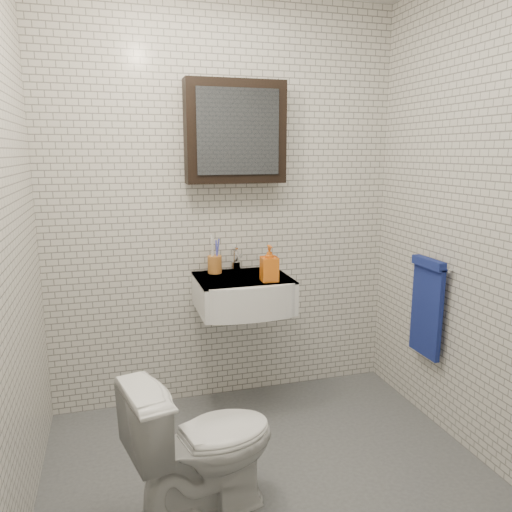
{
  "coord_description": "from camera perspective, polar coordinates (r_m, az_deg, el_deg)",
  "views": [
    {
      "loc": [
        -0.69,
        -2.03,
        1.59
      ],
      "look_at": [
        0.04,
        0.45,
        1.04
      ],
      "focal_mm": 35.0,
      "sensor_mm": 36.0,
      "label": 1
    }
  ],
  "objects": [
    {
      "name": "toilet",
      "position": [
        2.34,
        -6.09,
        -20.57
      ],
      "size": [
        0.72,
        0.51,
        0.66
      ],
      "primitive_type": "imported",
      "rotation": [
        0.0,
        0.0,
        1.81
      ],
      "color": "white",
      "rests_on": "ground"
    },
    {
      "name": "mirror_cabinet",
      "position": [
        3.05,
        -2.37,
        13.95
      ],
      "size": [
        0.6,
        0.15,
        0.6
      ],
      "color": "black",
      "rests_on": "room_shell"
    },
    {
      "name": "toothbrush_cup",
      "position": [
        3.09,
        -4.74,
        -0.86
      ],
      "size": [
        0.1,
        0.1,
        0.24
      ],
      "rotation": [
        0.0,
        0.0,
        -0.22
      ],
      "color": "#B16C2C",
      "rests_on": "washbasin"
    },
    {
      "name": "washbasin",
      "position": [
        2.98,
        -1.32,
        -4.34
      ],
      "size": [
        0.55,
        0.5,
        0.2
      ],
      "color": "white",
      "rests_on": "room_shell"
    },
    {
      "name": "soap_bottle",
      "position": [
        2.88,
        1.54,
        -0.84
      ],
      "size": [
        0.1,
        0.1,
        0.21
      ],
      "primitive_type": "imported",
      "rotation": [
        0.0,
        0.0,
        -0.05
      ],
      "color": "orange",
      "rests_on": "washbasin"
    },
    {
      "name": "room_shell",
      "position": [
        2.15,
        2.43,
        8.63
      ],
      "size": [
        2.22,
        2.02,
        2.51
      ],
      "color": "silver",
      "rests_on": "ground"
    },
    {
      "name": "ground",
      "position": [
        2.67,
        2.13,
        -24.56
      ],
      "size": [
        2.2,
        2.0,
        0.01
      ],
      "primitive_type": "cube",
      "color": "#4A4E52",
      "rests_on": "ground"
    },
    {
      "name": "faucet",
      "position": [
        3.13,
        -2.26,
        -0.53
      ],
      "size": [
        0.06,
        0.2,
        0.15
      ],
      "color": "silver",
      "rests_on": "washbasin"
    },
    {
      "name": "towel_rail",
      "position": [
        3.07,
        18.96,
        -5.13
      ],
      "size": [
        0.09,
        0.3,
        0.58
      ],
      "color": "silver",
      "rests_on": "room_shell"
    }
  ]
}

